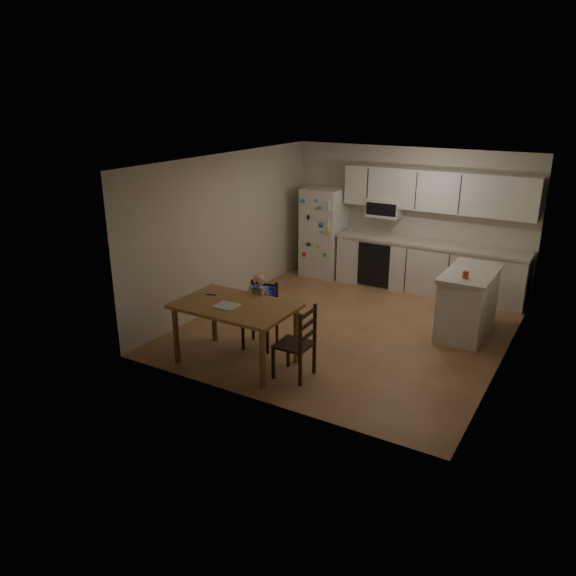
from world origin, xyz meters
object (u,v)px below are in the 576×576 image
(dining_table, at_px, (235,312))
(kitchen_island, at_px, (468,302))
(red_cup, at_px, (466,275))
(refrigerator, at_px, (324,232))
(chair_side, at_px, (301,339))
(chair_booster, at_px, (261,302))

(dining_table, bearing_deg, kitchen_island, 46.70)
(kitchen_island, bearing_deg, red_cup, -89.80)
(refrigerator, distance_m, chair_side, 4.28)
(chair_booster, bearing_deg, dining_table, -100.51)
(red_cup, distance_m, dining_table, 3.23)
(refrigerator, height_order, chair_booster, refrigerator)
(dining_table, distance_m, chair_booster, 0.62)
(dining_table, bearing_deg, red_cup, 42.36)
(chair_booster, xyz_separation_m, chair_side, (0.95, -0.56, -0.12))
(red_cup, relative_size, chair_booster, 0.09)
(kitchen_island, relative_size, red_cup, 12.76)
(refrigerator, relative_size, chair_side, 1.79)
(red_cup, height_order, chair_booster, chair_booster)
(chair_side, bearing_deg, dining_table, -88.08)
(dining_table, xyz_separation_m, chair_booster, (-0.01, 0.61, -0.06))
(red_cup, relative_size, dining_table, 0.07)
(dining_table, xyz_separation_m, chair_side, (0.94, 0.05, -0.18))
(kitchen_island, relative_size, chair_side, 1.37)
(chair_booster, distance_m, chair_side, 1.11)
(chair_booster, bearing_deg, chair_side, -41.85)
(refrigerator, relative_size, red_cup, 16.63)
(kitchen_island, bearing_deg, dining_table, -133.30)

